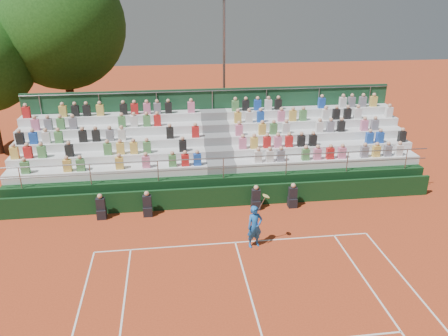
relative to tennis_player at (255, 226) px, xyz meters
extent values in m
plane|color=#B3401D|center=(-0.71, 0.32, -0.87)|extent=(90.00, 90.00, 0.00)
cube|color=white|center=(-0.71, 0.32, -0.86)|extent=(11.00, 0.06, 0.01)
cube|color=white|center=(-0.71, -2.88, -0.86)|extent=(0.06, 6.40, 0.01)
cube|color=black|center=(-0.71, 3.52, -0.37)|extent=(20.00, 0.15, 1.00)
cube|color=black|center=(-6.23, 3.07, -0.65)|extent=(0.40, 0.40, 0.44)
cube|color=black|center=(-6.23, 3.07, -0.17)|extent=(0.38, 0.25, 0.55)
sphere|color=tan|center=(-6.23, 3.07, 0.21)|extent=(0.22, 0.22, 0.22)
cube|color=black|center=(-4.23, 3.07, -0.65)|extent=(0.40, 0.40, 0.44)
cube|color=black|center=(-4.23, 3.07, -0.17)|extent=(0.38, 0.25, 0.55)
sphere|color=tan|center=(-4.23, 3.07, 0.21)|extent=(0.22, 0.22, 0.22)
cube|color=black|center=(0.66, 3.07, -0.65)|extent=(0.40, 0.40, 0.44)
cube|color=black|center=(0.66, 3.07, -0.17)|extent=(0.38, 0.25, 0.55)
sphere|color=tan|center=(0.66, 3.07, 0.21)|extent=(0.22, 0.22, 0.22)
cube|color=black|center=(2.39, 3.07, -0.65)|extent=(0.40, 0.40, 0.44)
cube|color=black|center=(2.39, 3.07, -0.17)|extent=(0.38, 0.25, 0.55)
sphere|color=tan|center=(2.39, 3.07, 0.21)|extent=(0.22, 0.22, 0.22)
cube|color=black|center=(-0.71, 6.62, -0.27)|extent=(20.00, 5.20, 1.20)
cube|color=silver|center=(-6.06, 4.95, 0.54)|extent=(9.30, 0.85, 0.42)
cube|color=silver|center=(4.64, 4.95, 0.54)|extent=(9.30, 0.85, 0.42)
cube|color=slate|center=(-0.71, 4.95, 0.54)|extent=(1.40, 0.85, 0.42)
cube|color=silver|center=(-6.06, 5.80, 0.96)|extent=(9.30, 0.85, 0.42)
cube|color=silver|center=(4.64, 5.80, 0.96)|extent=(9.30, 0.85, 0.42)
cube|color=slate|center=(-0.71, 5.80, 0.96)|extent=(1.40, 0.85, 0.42)
cube|color=silver|center=(-6.06, 6.65, 1.38)|extent=(9.30, 0.85, 0.42)
cube|color=silver|center=(4.64, 6.65, 1.38)|extent=(9.30, 0.85, 0.42)
cube|color=slate|center=(-0.71, 6.65, 1.38)|extent=(1.40, 0.85, 0.42)
cube|color=silver|center=(-6.06, 7.50, 1.80)|extent=(9.30, 0.85, 0.42)
cube|color=silver|center=(4.64, 7.50, 1.80)|extent=(9.30, 0.85, 0.42)
cube|color=slate|center=(-0.71, 7.50, 1.80)|extent=(1.40, 0.85, 0.42)
cube|color=silver|center=(-6.06, 8.35, 2.22)|extent=(9.30, 0.85, 0.42)
cube|color=silver|center=(4.64, 8.35, 2.22)|extent=(9.30, 0.85, 0.42)
cube|color=slate|center=(-0.71, 8.35, 2.22)|extent=(1.40, 0.85, 0.42)
cube|color=#1A4429|center=(-0.71, 8.87, 1.33)|extent=(20.00, 0.12, 4.40)
cylinder|color=gray|center=(-0.71, 4.07, 1.33)|extent=(20.00, 0.05, 0.05)
cylinder|color=gray|center=(-0.71, 8.77, 3.43)|extent=(20.00, 0.05, 0.05)
cube|color=#4C8C4C|center=(-9.66, 4.80, 1.03)|extent=(0.36, 0.24, 0.56)
cube|color=gold|center=(-7.81, 4.80, 1.03)|extent=(0.36, 0.24, 0.56)
cube|color=#4C8C4C|center=(-7.23, 4.80, 1.03)|extent=(0.36, 0.24, 0.56)
cube|color=gold|center=(-5.47, 4.80, 1.03)|extent=(0.36, 0.24, 0.56)
cube|color=pink|center=(-4.26, 4.80, 1.03)|extent=(0.36, 0.24, 0.56)
cube|color=#4C8C4C|center=(-3.03, 4.80, 1.03)|extent=(0.36, 0.24, 0.56)
cube|color=red|center=(-2.43, 4.80, 1.03)|extent=(0.36, 0.24, 0.56)
cube|color=#1E4CB2|center=(-1.86, 4.80, 1.03)|extent=(0.36, 0.24, 0.56)
cube|color=gold|center=(-10.30, 5.65, 1.45)|extent=(0.36, 0.24, 0.56)
cube|color=red|center=(-9.70, 5.65, 1.45)|extent=(0.36, 0.24, 0.56)
cube|color=#4C8C4C|center=(-9.08, 5.65, 1.45)|extent=(0.36, 0.24, 0.56)
cube|color=black|center=(-7.83, 5.65, 1.45)|extent=(0.36, 0.24, 0.56)
cube|color=#4C8C4C|center=(-6.06, 5.65, 1.45)|extent=(0.36, 0.24, 0.56)
cube|color=gold|center=(-5.47, 5.65, 1.45)|extent=(0.36, 0.24, 0.56)
cube|color=gold|center=(-4.84, 5.65, 1.45)|extent=(0.36, 0.24, 0.56)
cube|color=#4C8C4C|center=(-4.21, 5.65, 1.45)|extent=(0.36, 0.24, 0.56)
cube|color=black|center=(-2.49, 5.65, 1.45)|extent=(0.36, 0.24, 0.56)
cube|color=black|center=(-10.23, 6.50, 1.87)|extent=(0.36, 0.24, 0.56)
cube|color=#1E4CB2|center=(-9.62, 6.50, 1.87)|extent=(0.36, 0.24, 0.56)
cube|color=silver|center=(-9.01, 6.50, 1.87)|extent=(0.36, 0.24, 0.56)
cube|color=#4C8C4C|center=(-8.44, 6.50, 1.87)|extent=(0.36, 0.24, 0.56)
cube|color=black|center=(-7.30, 6.50, 1.87)|extent=(0.36, 0.24, 0.56)
cube|color=black|center=(-6.68, 6.50, 1.87)|extent=(0.36, 0.24, 0.56)
cube|color=slate|center=(-6.01, 6.50, 1.87)|extent=(0.36, 0.24, 0.56)
cube|color=silver|center=(-5.43, 6.50, 1.87)|extent=(0.36, 0.24, 0.56)
cube|color=black|center=(-3.08, 6.50, 1.87)|extent=(0.36, 0.24, 0.56)
cube|color=red|center=(-1.81, 6.50, 1.87)|extent=(0.36, 0.24, 0.56)
cube|color=pink|center=(-9.68, 7.35, 2.29)|extent=(0.36, 0.24, 0.56)
cube|color=slate|center=(-9.05, 7.35, 2.29)|extent=(0.36, 0.24, 0.56)
cube|color=#4C8C4C|center=(-8.46, 7.35, 2.29)|extent=(0.36, 0.24, 0.56)
cube|color=slate|center=(-7.87, 7.35, 2.29)|extent=(0.36, 0.24, 0.56)
cube|color=#4C8C4C|center=(-5.47, 7.35, 2.29)|extent=(0.36, 0.24, 0.56)
cube|color=silver|center=(-4.86, 7.35, 2.29)|extent=(0.36, 0.24, 0.56)
cube|color=#4C8C4C|center=(-4.22, 7.35, 2.29)|extent=(0.36, 0.24, 0.56)
cube|color=red|center=(-3.69, 7.35, 2.29)|extent=(0.36, 0.24, 0.56)
cube|color=red|center=(-10.27, 8.20, 2.71)|extent=(0.36, 0.24, 0.56)
cube|color=gold|center=(-8.47, 8.20, 2.71)|extent=(0.36, 0.24, 0.56)
cube|color=black|center=(-7.86, 8.20, 2.71)|extent=(0.36, 0.24, 0.56)
cube|color=black|center=(-7.29, 8.20, 2.71)|extent=(0.36, 0.24, 0.56)
cube|color=gold|center=(-6.61, 8.20, 2.71)|extent=(0.36, 0.24, 0.56)
cube|color=black|center=(-5.42, 8.20, 2.71)|extent=(0.36, 0.24, 0.56)
cube|color=red|center=(-4.86, 8.20, 2.71)|extent=(0.36, 0.24, 0.56)
cube|color=pink|center=(-4.22, 8.20, 2.71)|extent=(0.36, 0.24, 0.56)
cube|color=slate|center=(-3.68, 8.20, 2.71)|extent=(0.36, 0.24, 0.56)
cube|color=black|center=(-3.10, 8.20, 2.71)|extent=(0.36, 0.24, 0.56)
cube|color=pink|center=(-1.90, 8.20, 2.71)|extent=(0.36, 0.24, 0.56)
cube|color=silver|center=(1.08, 4.80, 1.03)|extent=(0.36, 0.24, 0.56)
cube|color=silver|center=(1.65, 4.80, 1.03)|extent=(0.36, 0.24, 0.56)
cube|color=slate|center=(2.20, 4.80, 1.03)|extent=(0.36, 0.24, 0.56)
cube|color=#4C8C4C|center=(3.44, 4.80, 1.03)|extent=(0.36, 0.24, 0.56)
cube|color=pink|center=(4.04, 4.80, 1.03)|extent=(0.36, 0.24, 0.56)
cube|color=red|center=(4.69, 4.80, 1.03)|extent=(0.36, 0.24, 0.56)
cube|color=pink|center=(5.29, 4.80, 1.03)|extent=(0.36, 0.24, 0.56)
cube|color=slate|center=(6.46, 4.80, 1.03)|extent=(0.36, 0.24, 0.56)
cube|color=gold|center=(7.08, 4.80, 1.03)|extent=(0.36, 0.24, 0.56)
cube|color=slate|center=(7.67, 4.80, 1.03)|extent=(0.36, 0.24, 0.56)
cube|color=silver|center=(8.27, 4.80, 1.03)|extent=(0.36, 0.24, 0.56)
cube|color=pink|center=(0.46, 5.65, 1.45)|extent=(0.36, 0.24, 0.56)
cube|color=gold|center=(1.04, 5.65, 1.45)|extent=(0.36, 0.24, 0.56)
cube|color=red|center=(1.69, 5.65, 1.45)|extent=(0.36, 0.24, 0.56)
cube|color=pink|center=(2.24, 5.65, 1.45)|extent=(0.36, 0.24, 0.56)
cube|color=red|center=(2.81, 5.65, 1.45)|extent=(0.36, 0.24, 0.56)
cube|color=black|center=(3.44, 5.65, 1.45)|extent=(0.36, 0.24, 0.56)
cube|color=black|center=(4.05, 5.65, 1.45)|extent=(0.36, 0.24, 0.56)
cube|color=#1E4CB2|center=(7.05, 5.65, 1.45)|extent=(0.36, 0.24, 0.56)
cube|color=#1E4CB2|center=(7.61, 5.65, 1.45)|extent=(0.36, 0.24, 0.56)
cube|color=black|center=(8.82, 5.65, 1.45)|extent=(0.36, 0.24, 0.56)
cube|color=pink|center=(0.41, 6.50, 1.87)|extent=(0.36, 0.24, 0.56)
cube|color=gold|center=(1.62, 6.50, 1.87)|extent=(0.36, 0.24, 0.56)
cube|color=#4C8C4C|center=(2.21, 6.50, 1.87)|extent=(0.36, 0.24, 0.56)
cube|color=silver|center=(2.87, 6.50, 1.87)|extent=(0.36, 0.24, 0.56)
cube|color=silver|center=(4.65, 6.50, 1.87)|extent=(0.36, 0.24, 0.56)
cube|color=slate|center=(5.24, 6.50, 1.87)|extent=(0.36, 0.24, 0.56)
cube|color=black|center=(5.82, 6.50, 1.87)|extent=(0.36, 0.24, 0.56)
cube|color=pink|center=(7.09, 6.50, 1.87)|extent=(0.36, 0.24, 0.56)
cube|color=slate|center=(7.67, 6.50, 1.87)|extent=(0.36, 0.24, 0.56)
cube|color=gold|center=(0.48, 7.35, 2.29)|extent=(0.36, 0.24, 0.56)
cube|color=silver|center=(1.07, 7.35, 2.29)|extent=(0.36, 0.24, 0.56)
cube|color=#1E4CB2|center=(1.69, 7.35, 2.29)|extent=(0.36, 0.24, 0.56)
cube|color=pink|center=(2.80, 7.35, 2.29)|extent=(0.36, 0.24, 0.56)
cube|color=gold|center=(3.43, 7.35, 2.29)|extent=(0.36, 0.24, 0.56)
cube|color=#4C8C4C|center=(3.99, 7.35, 2.29)|extent=(0.36, 0.24, 0.56)
cube|color=silver|center=(5.24, 7.35, 2.29)|extent=(0.36, 0.24, 0.56)
cube|color=black|center=(5.83, 7.35, 2.29)|extent=(0.36, 0.24, 0.56)
cube|color=black|center=(6.47, 7.35, 2.29)|extent=(0.36, 0.24, 0.56)
cube|color=silver|center=(7.04, 7.35, 2.29)|extent=(0.36, 0.24, 0.56)
cube|color=silver|center=(8.83, 7.35, 2.29)|extent=(0.36, 0.24, 0.56)
cube|color=#4C8C4C|center=(0.47, 8.20, 2.71)|extent=(0.36, 0.24, 0.56)
cube|color=black|center=(1.04, 8.20, 2.71)|extent=(0.36, 0.24, 0.56)
cube|color=#1E4CB2|center=(1.69, 8.20, 2.71)|extent=(0.36, 0.24, 0.56)
cube|color=silver|center=(2.28, 8.20, 2.71)|extent=(0.36, 0.24, 0.56)
cube|color=black|center=(2.83, 8.20, 2.71)|extent=(0.36, 0.24, 0.56)
cube|color=#1E4CB2|center=(5.28, 8.20, 2.71)|extent=(0.36, 0.24, 0.56)
cube|color=silver|center=(6.49, 8.20, 2.71)|extent=(0.36, 0.24, 0.56)
cube|color=slate|center=(7.00, 8.20, 2.71)|extent=(0.36, 0.24, 0.56)
cube|color=slate|center=(7.65, 8.20, 2.71)|extent=(0.36, 0.24, 0.56)
cube|color=gold|center=(8.28, 8.20, 2.71)|extent=(0.36, 0.24, 0.56)
imported|color=blue|center=(0.00, 0.00, -0.01)|extent=(0.72, 0.57, 1.72)
cylinder|color=gray|center=(0.25, 0.00, 0.98)|extent=(0.26, 0.03, 0.51)
cylinder|color=#E5D866|center=(0.40, 0.00, 1.28)|extent=(0.26, 0.28, 0.14)
cylinder|color=#331D12|center=(-9.31, 14.22, 1.28)|extent=(0.50, 0.50, 4.30)
sphere|color=#153B10|center=(-9.31, 14.22, 6.52)|extent=(7.73, 7.73, 7.73)
cylinder|color=gray|center=(0.54, 13.38, 3.55)|extent=(0.16, 0.16, 8.84)
camera|label=1|loc=(-3.07, -14.48, 8.48)|focal=35.00mm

